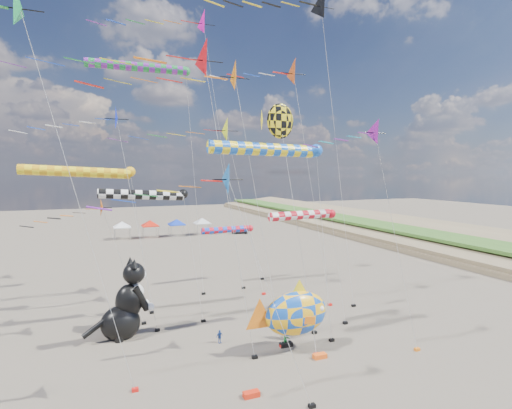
{
  "coord_description": "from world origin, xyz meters",
  "views": [
    {
      "loc": [
        -10.66,
        -16.2,
        12.26
      ],
      "look_at": [
        0.86,
        12.0,
        9.79
      ],
      "focal_mm": 28.0,
      "sensor_mm": 36.0,
      "label": 1
    }
  ],
  "objects": [
    {
      "name": "delta_kite_0",
      "position": [
        4.55,
        14.42,
        20.23
      ],
      "size": [
        12.09,
        2.53,
        21.76
      ],
      "color": "#C14510",
      "rests_on": "ground"
    },
    {
      "name": "delta_kite_1",
      "position": [
        -0.37,
        22.45,
        26.77
      ],
      "size": [
        13.41,
        2.71,
        28.4
      ],
      "color": "#F80EA3",
      "rests_on": "ground"
    },
    {
      "name": "delta_kite_2",
      "position": [
        -9.89,
        14.36,
        15.8
      ],
      "size": [
        8.85,
        1.86,
        17.1
      ],
      "color": "#0F22CC",
      "rests_on": "ground"
    },
    {
      "name": "delta_kite_3",
      "position": [
        -0.19,
        19.76,
        15.97
      ],
      "size": [
        14.1,
        2.6,
        17.54
      ],
      "color": "#E6FF19",
      "rests_on": "ground"
    },
    {
      "name": "delta_kite_4",
      "position": [
        -2.77,
        8.18,
        18.09
      ],
      "size": [
        11.8,
        2.22,
        19.53
      ],
      "color": "orange",
      "rests_on": "ground"
    },
    {
      "name": "delta_kite_5",
      "position": [
        5.58,
        4.17,
        14.35
      ],
      "size": [
        8.65,
        1.74,
        15.6
      ],
      "color": "#8A168D",
      "rests_on": "ground"
    },
    {
      "name": "delta_kite_6",
      "position": [
        -13.53,
        6.2,
        19.64
      ],
      "size": [
        12.62,
        2.29,
        21.11
      ],
      "color": "#1B9047",
      "rests_on": "ground"
    },
    {
      "name": "delta_kite_7",
      "position": [
        8.05,
        13.37,
        26.21
      ],
      "size": [
        12.19,
        2.91,
        27.9
      ],
      "color": "black",
      "rests_on": "ground"
    },
    {
      "name": "delta_kite_8",
      "position": [
        -5.08,
        7.34,
        18.71
      ],
      "size": [
        13.35,
        2.56,
        20.28
      ],
      "color": "red",
      "rests_on": "ground"
    },
    {
      "name": "delta_kite_9",
      "position": [
        -5.23,
        1.11,
        11.59
      ],
      "size": [
        9.61,
        1.69,
        12.83
      ],
      "color": "blue",
      "rests_on": "ground"
    },
    {
      "name": "delta_kite_10",
      "position": [
        -11.13,
        16.22,
        9.23
      ],
      "size": [
        8.04,
        1.52,
        10.41
      ],
      "color": "orange",
      "rests_on": "ground"
    },
    {
      "name": "windsock_0",
      "position": [
        -6.19,
        22.1,
        21.71
      ],
      "size": [
        10.54,
        0.87,
        22.22
      ],
      "color": "#178131",
      "rests_on": "ground"
    },
    {
      "name": "windsock_1",
      "position": [
        -6.88,
        14.92,
        10.5
      ],
      "size": [
        7.96,
        0.75,
        10.94
      ],
      "color": "black",
      "rests_on": "ground"
    },
    {
      "name": "windsock_2",
      "position": [
        3.03,
        25.0,
        5.96
      ],
      "size": [
        7.28,
        0.73,
        6.37
      ],
      "color": "red",
      "rests_on": "ground"
    },
    {
      "name": "windsock_3",
      "position": [
        -11.41,
        18.51,
        12.26
      ],
      "size": [
        9.84,
        0.86,
        12.73
      ],
      "color": "gold",
      "rests_on": "ground"
    },
    {
      "name": "windsock_4",
      "position": [
        0.16,
        7.71,
        13.69
      ],
      "size": [
        9.35,
        0.88,
        14.18
      ],
      "color": "blue",
      "rests_on": "ground"
    },
    {
      "name": "windsock_5",
      "position": [
        4.13,
        10.13,
        8.98
      ],
      "size": [
        6.97,
        0.7,
        9.39
      ],
      "color": "red",
      "rests_on": "ground"
    },
    {
      "name": "angelfish_kite",
      "position": [
        2.39,
        11.36,
        15.99
      ],
      "size": [
        3.74,
        3.02,
        17.44
      ],
      "color": "yellow",
      "rests_on": "ground"
    },
    {
      "name": "cat_inflatable",
      "position": [
        -8.76,
        14.24,
        2.94
      ],
      "size": [
        4.74,
        3.1,
        5.88
      ],
      "primitive_type": null,
      "rotation": [
        0.0,
        0.0,
        0.23
      ],
      "color": "black",
      "rests_on": "ground"
    },
    {
      "name": "fish_inflatable",
      "position": [
        1.76,
        7.1,
        2.74
      ],
      "size": [
        6.09,
        2.13,
        5.08
      ],
      "color": "#124AB4",
      "rests_on": "ground"
    },
    {
      "name": "person_adult",
      "position": [
        2.3,
        9.26,
        0.95
      ],
      "size": [
        0.82,
        0.79,
        1.9
      ],
      "primitive_type": "imported",
      "rotation": [
        0.0,
        0.0,
        0.68
      ],
      "color": "gray",
      "rests_on": "ground"
    },
    {
      "name": "child_green",
      "position": [
        1.61,
        8.18,
        0.54
      ],
      "size": [
        0.56,
        0.45,
        1.07
      ],
      "primitive_type": "imported",
      "rotation": [
        0.0,
        0.0,
        0.09
      ],
      "color": "#208033",
      "rests_on": "ground"
    },
    {
      "name": "child_blue",
      "position": [
        -2.58,
        10.52,
        0.48
      ],
      "size": [
        0.61,
        0.4,
        0.97
      ],
      "primitive_type": "imported",
      "rotation": [
        0.0,
        0.0,
        0.31
      ],
      "color": "#244599",
      "rests_on": "ground"
    },
    {
      "name": "kite_bag_0",
      "position": [
        -3.0,
        3.24,
        0.15
      ],
      "size": [
        0.9,
        0.44,
        0.3
      ],
      "primitive_type": "cube",
      "color": "red",
      "rests_on": "ground"
    },
    {
      "name": "kite_bag_1",
      "position": [
        1.59,
        8.19,
        0.15
      ],
      "size": [
        0.9,
        0.44,
        0.3
      ],
      "primitive_type": "cube",
      "color": "black",
      "rests_on": "ground"
    },
    {
      "name": "kite_bag_2",
      "position": [
        8.25,
        16.95,
        0.15
      ],
      "size": [
        0.9,
        0.44,
        0.3
      ],
      "primitive_type": "cube",
      "color": "#152DD7",
      "rests_on": "ground"
    },
    {
      "name": "kite_bag_3",
      "position": [
        2.86,
        5.75,
        0.15
      ],
      "size": [
        0.9,
        0.44,
        0.3
      ],
      "primitive_type": "cube",
      "color": "#FF5B15",
      "rests_on": "ground"
    },
    {
      "name": "tent_row",
      "position": [
        1.5,
        60.0,
        3.15
      ],
      "size": [
        19.2,
        4.2,
        3.8
      ],
      "color": "white",
      "rests_on": "ground"
    },
    {
      "name": "parked_car",
      "position": [
        16.18,
        58.0,
        0.56
      ],
      "size": [
        3.53,
        2.09,
        1.13
      ],
      "primitive_type": "imported",
      "rotation": [
        0.0,
        0.0,
        1.33
      ],
      "color": "#26262D",
      "rests_on": "ground"
    }
  ]
}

